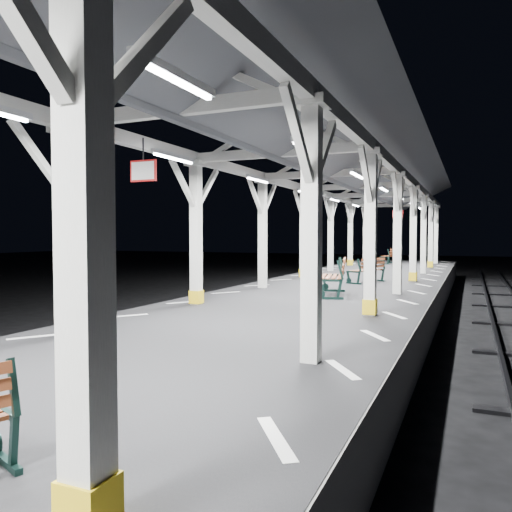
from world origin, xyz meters
The scene contains 9 objects.
ground centered at (0.00, 0.00, 0.00)m, with size 120.00×120.00×0.00m, color black.
platform centered at (0.00, 0.00, 0.50)m, with size 6.00×50.00×1.00m, color black.
hazard_stripes_left centered at (-2.45, 0.00, 1.00)m, with size 1.00×48.00×0.01m, color silver.
hazard_stripes_right centered at (2.45, 0.00, 1.00)m, with size 1.00×48.00×0.01m, color silver.
track_left centered at (-5.00, 0.00, 0.08)m, with size 2.20×60.00×0.16m.
canopy centered at (0.00, -0.02, 4.56)m, with size 5.40×49.00×4.65m.
bench_mid centered at (0.54, 5.01, 1.54)m, with size 1.06×1.95×1.00m.
bench_far centered at (0.66, 8.96, 1.45)m, with size 1.10×1.66×0.85m.
bench_extra centered at (-0.35, 20.82, 1.46)m, with size 0.79×1.67×0.87m.
Camera 1 is at (3.85, -8.03, 2.61)m, focal length 35.00 mm.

